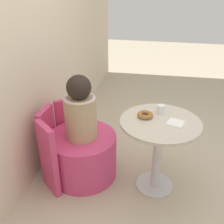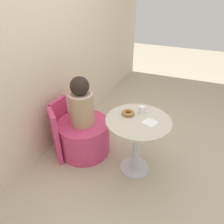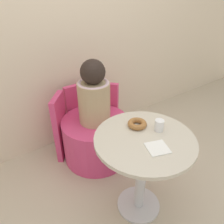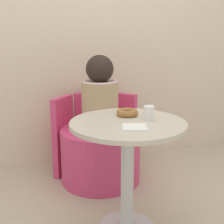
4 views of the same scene
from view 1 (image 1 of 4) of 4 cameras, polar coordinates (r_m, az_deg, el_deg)
The scene contains 9 objects.
ground_plane at distance 2.48m, azimuth 9.11°, elevation -15.45°, with size 12.00×12.00×0.00m, color #B7A88E.
back_wall at distance 2.20m, azimuth -19.84°, elevation 13.50°, with size 6.00×0.06×2.40m.
round_table at distance 2.17m, azimuth 10.07°, elevation -5.69°, with size 0.64×0.64×0.66m.
tub_chair at distance 2.46m, azimuth -6.40°, elevation -9.32°, with size 0.61×0.61×0.42m.
booth_backrest at distance 2.47m, azimuth -12.16°, elevation -6.32°, with size 0.72×0.26×0.65m.
child_figure at distance 2.21m, azimuth -7.02°, elevation 0.42°, with size 0.28×0.28×0.56m.
donut at distance 2.12m, azimuth 7.15°, elevation -0.62°, with size 0.13×0.13×0.04m.
cup at distance 2.18m, azimuth 10.42°, elevation 0.57°, with size 0.06×0.06×0.08m.
paper_napkin at distance 2.08m, azimuth 13.62°, elevation -2.27°, with size 0.16×0.16×0.01m.
Camera 1 is at (-1.83, -0.00, 1.67)m, focal length 42.00 mm.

